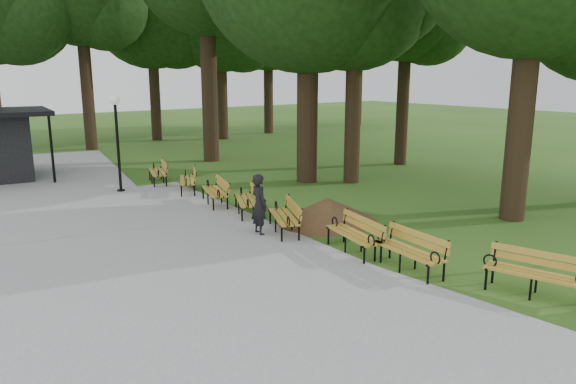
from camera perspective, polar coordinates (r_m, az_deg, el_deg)
ground at (r=12.23m, az=9.16°, el=-7.49°), size 100.00×100.00×0.00m
path at (r=12.49m, az=-14.35°, el=-7.16°), size 12.00×38.00×0.06m
person at (r=13.93m, az=-3.08°, el=-1.35°), size 0.43×0.62×1.62m
lamp_post at (r=19.58m, az=-17.79°, el=6.90°), size 0.32×0.32×3.40m
dirt_mound at (r=15.18m, az=4.19°, el=-1.95°), size 2.59×2.59×0.73m
bench_1 at (r=11.24m, az=24.75°, el=-7.98°), size 1.16×2.00×0.88m
bench_2 at (r=11.77m, az=12.66°, el=-6.17°), size 0.83×1.95×0.88m
bench_3 at (r=12.70m, az=6.99°, el=-4.56°), size 1.02×1.99×0.88m
bench_4 at (r=14.13m, az=-0.45°, el=-2.68°), size 1.37×1.99×0.88m
bench_5 at (r=16.00m, az=-4.48°, el=-0.90°), size 1.38×1.99×0.88m
bench_6 at (r=17.28m, az=-7.81°, el=0.03°), size 1.16×2.00×0.88m
bench_7 at (r=19.27m, az=-10.66°, el=1.24°), size 1.38×1.99×0.88m
bench_8 at (r=21.04m, az=-13.71°, el=2.05°), size 1.16×2.00×0.88m
lawn_tree_5 at (r=25.31m, az=12.59°, el=19.23°), size 5.31×5.31×9.91m
tree_backdrop at (r=34.68m, az=-10.99°, el=18.61°), size 38.00×9.49×15.84m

